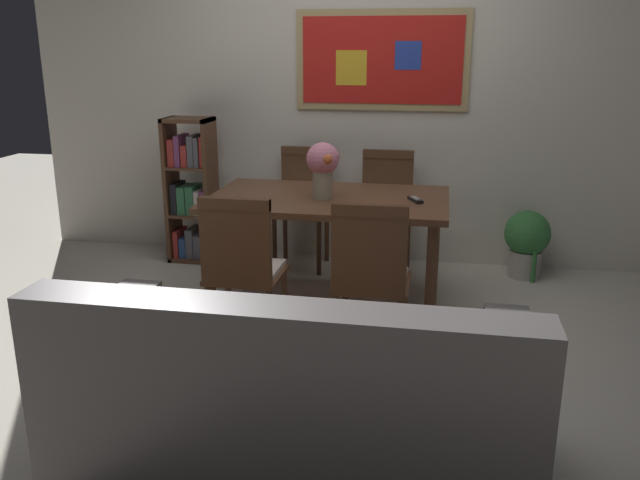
% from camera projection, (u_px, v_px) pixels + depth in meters
% --- Properties ---
extents(ground_plane, '(12.00, 12.00, 0.00)m').
position_uv_depth(ground_plane, '(312.00, 342.00, 3.82)').
color(ground_plane, beige).
extents(wall_back_with_painting, '(5.20, 0.14, 2.60)m').
position_uv_depth(wall_back_with_painting, '(355.00, 93.00, 5.05)').
color(wall_back_with_painting, silver).
rests_on(wall_back_with_painting, ground_plane).
extents(dining_table, '(1.51, 0.94, 0.74)m').
position_uv_depth(dining_table, '(328.00, 210.00, 4.20)').
color(dining_table, brown).
rests_on(dining_table, ground_plane).
extents(dining_chair_far_right, '(0.40, 0.41, 0.91)m').
position_uv_depth(dining_chair_far_right, '(386.00, 202.00, 4.90)').
color(dining_chair_far_right, brown).
rests_on(dining_chair_far_right, ground_plane).
extents(dining_chair_far_left, '(0.40, 0.41, 0.91)m').
position_uv_depth(dining_chair_far_left, '(303.00, 197.00, 5.06)').
color(dining_chair_far_left, brown).
rests_on(dining_chair_far_left, ground_plane).
extents(dining_chair_near_right, '(0.40, 0.41, 0.91)m').
position_uv_depth(dining_chair_near_right, '(371.00, 270.00, 3.41)').
color(dining_chair_near_right, brown).
rests_on(dining_chair_near_right, ground_plane).
extents(dining_chair_near_left, '(0.40, 0.41, 0.91)m').
position_uv_depth(dining_chair_near_left, '(242.00, 262.00, 3.54)').
color(dining_chair_near_left, brown).
rests_on(dining_chair_near_left, ground_plane).
extents(leather_couch, '(1.80, 0.84, 0.84)m').
position_uv_depth(leather_couch, '(292.00, 409.00, 2.53)').
color(leather_couch, '#514C4C').
rests_on(leather_couch, ground_plane).
extents(bookshelf, '(0.36, 0.28, 1.13)m').
position_uv_depth(bookshelf, '(192.00, 194.00, 5.16)').
color(bookshelf, brown).
rests_on(bookshelf, ground_plane).
extents(potted_ivy, '(0.33, 0.33, 0.56)m').
position_uv_depth(potted_ivy, '(527.00, 241.00, 4.83)').
color(potted_ivy, '#B2ADA3').
rests_on(potted_ivy, ground_plane).
extents(flower_vase, '(0.21, 0.20, 0.35)m').
position_uv_depth(flower_vase, '(323.00, 165.00, 4.07)').
color(flower_vase, tan).
rests_on(flower_vase, dining_table).
extents(tv_remote, '(0.11, 0.16, 0.02)m').
position_uv_depth(tv_remote, '(415.00, 200.00, 4.04)').
color(tv_remote, black).
rests_on(tv_remote, dining_table).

